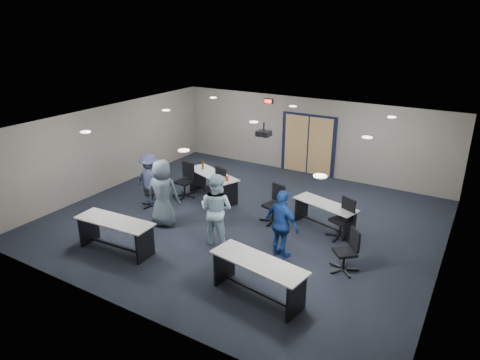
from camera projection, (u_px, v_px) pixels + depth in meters
The scene contains 24 objects.
floor at pixel (244, 220), 11.85m from camera, with size 10.00×10.00×0.00m, color black.
back_wall at pixel (309, 137), 14.98m from camera, with size 10.00×0.04×2.70m, color gray.
front_wall at pixel (119, 248), 7.76m from camera, with size 10.00×0.04×2.70m, color gray.
left_wall at pixel (110, 147), 13.77m from camera, with size 0.04×9.00×2.70m, color gray.
right_wall at pixel (449, 216), 8.97m from camera, with size 0.04×9.00×2.70m, color gray.
ceiling at pixel (244, 125), 10.89m from camera, with size 10.00×9.00×0.04m, color silver.
double_door at pixel (308, 145), 15.05m from camera, with size 2.00×0.07×2.20m.
exit_sign at pixel (268, 101), 15.31m from camera, with size 0.32×0.07×0.18m.
ceiling_projector at pixel (264, 133), 11.25m from camera, with size 0.35×0.32×0.37m.
ceiling_can_lights at pixel (249, 124), 11.10m from camera, with size 6.24×5.74×0.02m, color white, non-canonical shape.
table_front_left at pixel (115, 230), 10.13m from camera, with size 2.01×0.78×0.80m.
table_front_right at pixel (258, 273), 8.41m from camera, with size 2.10×0.98×0.82m.
table_back_left at pixel (213, 181), 13.15m from camera, with size 2.05×1.32×1.08m.
table_back_right at pixel (325, 211), 11.25m from camera, with size 1.83×1.04×0.70m.
chair_back_a at pixel (184, 181), 13.23m from camera, with size 0.67×0.67×1.07m, color black, non-canonical shape.
chair_back_b at pixel (215, 186), 12.79m from camera, with size 0.67×0.67×1.07m, color black, non-canonical shape.
chair_back_c at pixel (273, 204), 11.58m from camera, with size 0.65×0.65×1.04m, color black, non-canonical shape.
chair_back_d at pixel (341, 219), 10.73m from camera, with size 0.65×0.65×1.04m, color black, non-canonical shape.
chair_loose_left at pixel (152, 190), 12.57m from camera, with size 0.62×0.62×0.99m, color black, non-canonical shape.
chair_loose_right at pixel (345, 251), 9.33m from camera, with size 0.62×0.62×0.99m, color black, non-canonical shape.
person_plaid at pixel (163, 193), 11.29m from camera, with size 0.89×0.58×1.83m, color slate.
person_lightblue at pixel (216, 210), 10.33m from camera, with size 0.89×0.69×1.83m, color #B4DDEE.
person_navy at pixel (282, 224), 9.77m from camera, with size 0.97×0.41×1.66m, color #1A4094.
person_back at pixel (150, 180), 12.58m from camera, with size 1.02×0.58×1.58m, color #3D466E.
Camera 1 is at (5.38, -9.22, 5.26)m, focal length 32.00 mm.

